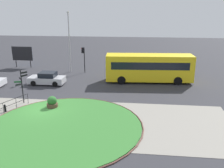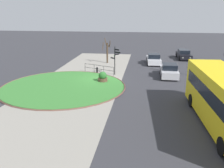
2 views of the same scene
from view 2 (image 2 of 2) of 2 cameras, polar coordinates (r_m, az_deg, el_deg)
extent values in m
plane|color=#333338|center=(26.07, -3.08, 1.01)|extent=(120.00, 120.00, 0.00)
cube|color=gray|center=(26.45, -6.87, 1.17)|extent=(32.00, 8.44, 0.02)
cylinder|color=#387A33|center=(24.06, -11.28, -0.54)|extent=(11.74, 11.74, 0.10)
torus|color=brown|center=(24.06, -11.28, -0.53)|extent=(12.05, 12.05, 0.11)
cylinder|color=black|center=(27.73, 0.65, 5.37)|extent=(0.09, 0.09, 3.17)
sphere|color=black|center=(27.45, 0.67, 8.71)|extent=(0.10, 0.10, 0.10)
cube|color=black|center=(27.25, 1.18, 8.04)|extent=(0.39, 0.50, 0.15)
cube|color=black|center=(27.33, 1.35, 7.43)|extent=(0.32, 0.63, 0.15)
cube|color=black|center=(27.77, 1.18, 7.00)|extent=(0.40, 0.41, 0.15)
cube|color=#195128|center=(27.97, 0.54, 6.57)|extent=(0.61, 0.21, 0.15)
cube|color=black|center=(27.89, 0.13, 6.12)|extent=(0.37, 0.51, 0.15)
cylinder|color=black|center=(28.98, -3.52, 3.21)|extent=(0.19, 0.19, 0.56)
sphere|color=black|center=(28.91, -3.53, 3.82)|extent=(0.19, 0.19, 0.19)
cube|color=black|center=(28.47, -3.12, 4.38)|extent=(1.62, 3.73, 0.03)
cube|color=black|center=(28.57, -3.10, 3.53)|extent=(1.62, 3.73, 0.03)
cylinder|color=black|center=(27.53, 0.39, 2.93)|extent=(0.04, 0.04, 0.96)
cylinder|color=black|center=(28.22, -1.97, 3.27)|extent=(0.04, 0.04, 0.96)
cylinder|color=black|center=(28.96, -4.21, 3.59)|extent=(0.04, 0.04, 0.96)
cylinder|color=black|center=(29.74, -6.34, 3.89)|extent=(0.04, 0.04, 0.96)
cube|color=black|center=(16.06, 21.07, -1.99)|extent=(9.08, 0.60, 0.88)
cube|color=black|center=(21.26, 20.49, 1.76)|extent=(0.15, 2.08, 1.10)
cube|color=black|center=(21.01, 20.81, 4.82)|extent=(0.11, 1.40, 0.28)
cylinder|color=black|center=(19.65, 18.22, -3.69)|extent=(1.02, 0.36, 1.00)
cylinder|color=black|center=(20.35, 24.63, -3.71)|extent=(1.02, 0.36, 1.00)
cylinder|color=black|center=(13.91, 24.57, -13.23)|extent=(1.02, 0.36, 1.00)
cube|color=#B7B7BC|center=(27.88, 13.23, 2.78)|extent=(4.22, 1.83, 0.73)
cube|color=black|center=(27.57, 13.35, 4.01)|extent=(1.88, 1.60, 0.57)
cube|color=#EAEACC|center=(29.88, 11.89, 3.87)|extent=(0.02, 0.20, 0.12)
cube|color=#EAEACC|center=(29.97, 13.96, 3.78)|extent=(0.02, 0.20, 0.12)
cylinder|color=black|center=(29.14, 11.39, 3.05)|extent=(0.64, 0.22, 0.64)
cylinder|color=black|center=(29.28, 14.61, 2.90)|extent=(0.64, 0.22, 0.64)
cylinder|color=black|center=(26.61, 11.65, 1.73)|extent=(0.64, 0.22, 0.64)
cylinder|color=black|center=(26.76, 15.16, 1.57)|extent=(0.64, 0.22, 0.64)
cube|color=black|center=(38.96, 16.46, 6.46)|extent=(4.49, 1.95, 0.70)
cube|color=black|center=(39.04, 16.49, 7.37)|extent=(2.19, 1.63, 0.50)
cube|color=#EAEACC|center=(36.94, 17.91, 5.85)|extent=(0.03, 0.20, 0.12)
cube|color=#EAEACC|center=(36.72, 16.33, 5.92)|extent=(0.03, 0.20, 0.12)
cylinder|color=black|center=(37.85, 17.99, 5.72)|extent=(0.65, 0.25, 0.64)
cylinder|color=black|center=(37.53, 15.66, 5.83)|extent=(0.65, 0.25, 0.64)
cylinder|color=black|center=(40.48, 17.16, 6.47)|extent=(0.65, 0.25, 0.64)
cylinder|color=black|center=(40.18, 14.97, 6.58)|extent=(0.65, 0.25, 0.64)
cube|color=silver|center=(34.28, 9.72, 5.53)|extent=(4.16, 1.99, 0.67)
cube|color=black|center=(34.00, 9.79, 6.51)|extent=(1.91, 1.65, 0.58)
cube|color=#EAEACC|center=(36.23, 8.62, 6.24)|extent=(0.03, 0.20, 0.12)
cube|color=#EAEACC|center=(36.32, 10.29, 6.19)|extent=(0.03, 0.20, 0.12)
cylinder|color=black|center=(35.48, 8.24, 5.67)|extent=(0.65, 0.26, 0.64)
cylinder|color=black|center=(35.62, 10.82, 5.59)|extent=(0.65, 0.26, 0.64)
cylinder|color=black|center=(33.02, 8.49, 4.82)|extent=(0.65, 0.26, 0.64)
cylinder|color=black|center=(33.17, 11.26, 4.73)|extent=(0.65, 0.26, 0.64)
cylinder|color=brown|center=(25.18, -2.20, 0.93)|extent=(0.99, 0.99, 0.41)
sphere|color=#286028|center=(25.05, -2.21, 1.98)|extent=(0.84, 0.84, 0.84)
cylinder|color=#423323|center=(34.20, -1.12, 7.27)|extent=(0.22, 0.22, 2.81)
cylinder|color=#423323|center=(33.86, -1.55, 9.96)|extent=(0.57, 0.42, 0.91)
cylinder|color=#423323|center=(34.05, -0.52, 9.38)|extent=(0.81, 0.29, 1.06)
cylinder|color=#423323|center=(34.24, -0.74, 8.99)|extent=(0.52, 0.58, 0.72)
cylinder|color=#423323|center=(34.11, -2.14, 8.91)|extent=(1.26, 0.19, 0.88)
camera|label=1|loc=(29.06, -50.04, 13.97)|focal=39.11mm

